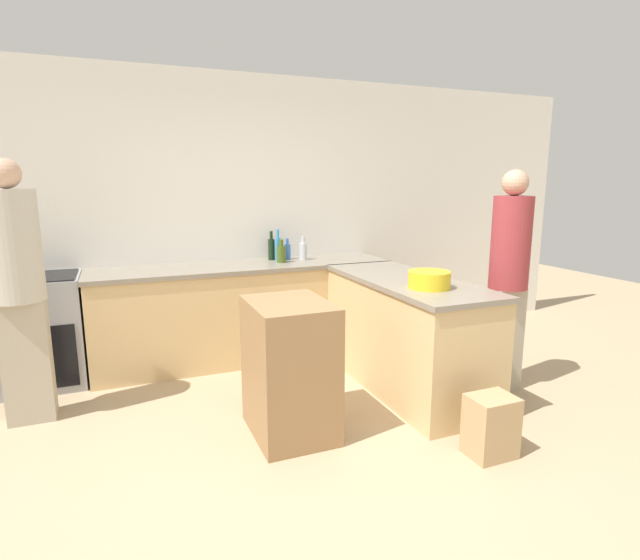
# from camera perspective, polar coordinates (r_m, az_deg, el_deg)

# --- Properties ---
(ground_plane) EXTENTS (14.00, 14.00, 0.00)m
(ground_plane) POSITION_cam_1_polar(r_m,az_deg,el_deg) (3.17, 1.62, -20.95)
(ground_plane) COLOR tan
(wall_back) EXTENTS (8.00, 0.06, 2.70)m
(wall_back) POSITION_cam_1_polar(r_m,az_deg,el_deg) (5.03, -9.74, 7.21)
(wall_back) COLOR white
(wall_back) RESTS_ON ground_plane
(counter_back) EXTENTS (2.80, 0.66, 0.92)m
(counter_back) POSITION_cam_1_polar(r_m,az_deg,el_deg) (4.84, -8.49, -3.61)
(counter_back) COLOR #D6B27A
(counter_back) RESTS_ON ground_plane
(counter_peninsula) EXTENTS (0.69, 1.74, 0.92)m
(counter_peninsula) POSITION_cam_1_polar(r_m,az_deg,el_deg) (4.19, 9.76, -6.00)
(counter_peninsula) COLOR #D6B27A
(counter_peninsula) RESTS_ON ground_plane
(range_oven) EXTENTS (0.64, 0.60, 0.93)m
(range_oven) POSITION_cam_1_polar(r_m,az_deg,el_deg) (4.77, -29.15, -5.13)
(range_oven) COLOR #99999E
(range_oven) RESTS_ON ground_plane
(island_table) EXTENTS (0.51, 0.65, 0.92)m
(island_table) POSITION_cam_1_polar(r_m,az_deg,el_deg) (3.39, -3.49, -10.05)
(island_table) COLOR #997047
(island_table) RESTS_ON ground_plane
(mixing_bowl) EXTENTS (0.31, 0.31, 0.13)m
(mixing_bowl) POSITION_cam_1_polar(r_m,az_deg,el_deg) (3.74, 12.38, 0.04)
(mixing_bowl) COLOR yellow
(mixing_bowl) RESTS_ON counter_peninsula
(olive_oil_bottle) EXTENTS (0.09, 0.09, 0.22)m
(olive_oil_bottle) POSITION_cam_1_polar(r_m,az_deg,el_deg) (4.82, -4.44, 3.06)
(olive_oil_bottle) COLOR #475B1E
(olive_oil_bottle) RESTS_ON counter_back
(dish_soap_bottle) EXTENTS (0.06, 0.06, 0.31)m
(dish_soap_bottle) POSITION_cam_1_polar(r_m,az_deg,el_deg) (4.93, -4.83, 3.64)
(dish_soap_bottle) COLOR #338CBF
(dish_soap_bottle) RESTS_ON counter_back
(water_bottle_blue) EXTENTS (0.07, 0.07, 0.21)m
(water_bottle_blue) POSITION_cam_1_polar(r_m,az_deg,el_deg) (5.01, -3.75, 3.31)
(water_bottle_blue) COLOR #386BB7
(water_bottle_blue) RESTS_ON counter_back
(vinegar_bottle_clear) EXTENTS (0.08, 0.08, 0.23)m
(vinegar_bottle_clear) POSITION_cam_1_polar(r_m,az_deg,el_deg) (4.97, -1.94, 3.37)
(vinegar_bottle_clear) COLOR silver
(vinegar_bottle_clear) RESTS_ON counter_back
(wine_bottle_dark) EXTENTS (0.07, 0.07, 0.29)m
(wine_bottle_dark) POSITION_cam_1_polar(r_m,az_deg,el_deg) (4.98, -5.57, 3.60)
(wine_bottle_dark) COLOR black
(wine_bottle_dark) RESTS_ON counter_back
(person_by_range) EXTENTS (0.34, 0.34, 1.84)m
(person_by_range) POSITION_cam_1_polar(r_m,az_deg,el_deg) (3.98, -31.25, -0.33)
(person_by_range) COLOR #ADA38E
(person_by_range) RESTS_ON ground_plane
(person_at_peninsula) EXTENTS (0.30, 0.30, 1.78)m
(person_at_peninsula) POSITION_cam_1_polar(r_m,az_deg,el_deg) (4.22, 20.74, 0.80)
(person_at_peninsula) COLOR #ADA38E
(person_at_peninsula) RESTS_ON ground_plane
(paper_bag) EXTENTS (0.28, 0.23, 0.39)m
(paper_bag) POSITION_cam_1_polar(r_m,az_deg,el_deg) (3.40, 18.94, -15.51)
(paper_bag) COLOR tan
(paper_bag) RESTS_ON ground_plane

